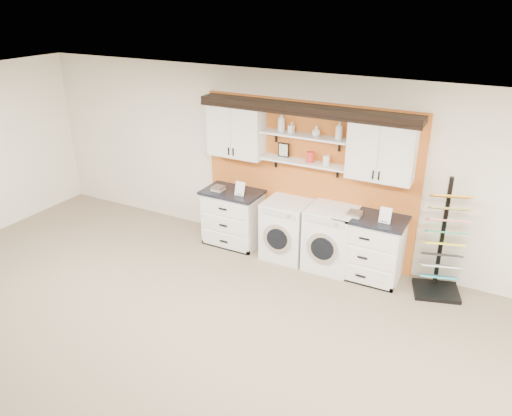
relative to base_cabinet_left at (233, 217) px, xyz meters
The scene contains 20 objects.
ceiling 4.47m from the base_cabinet_left, 72.76° to the right, with size 10.00×10.00×0.00m, color white.
wall_back 1.51m from the base_cabinet_left, 17.63° to the left, with size 10.00×10.00×0.00m, color silver.
accent_panel 1.39m from the base_cabinet_left, 16.00° to the left, with size 3.40×0.07×2.40m, color #C26021.
upper_cabinet_left 1.43m from the base_cabinet_left, 90.00° to the left, with size 0.90×0.35×0.84m.
upper_cabinet_right 2.67m from the base_cabinet_left, ahead, with size 0.90×0.35×0.84m.
shelf_lower 1.56m from the base_cabinet_left, ahead, with size 1.32×0.28×0.03m, color white.
shelf_upper 1.86m from the base_cabinet_left, ahead, with size 1.32×0.28×0.03m, color white.
crown_molding 2.19m from the base_cabinet_left, ahead, with size 3.30×0.41×0.13m.
picture_frame 1.44m from the base_cabinet_left, 14.85° to the left, with size 0.18×0.02×0.22m.
canister_red 1.70m from the base_cabinet_left, ahead, with size 0.11×0.11×0.16m, color red.
canister_cream 1.88m from the base_cabinet_left, ahead, with size 0.10×0.10×0.14m, color silver.
base_cabinet_left is the anchor object (origin of this frame).
base_cabinet_right 2.26m from the base_cabinet_left, ahead, with size 0.98×0.66×0.96m.
washer 0.96m from the base_cabinet_left, ahead, with size 0.66×0.71×0.93m.
dryer 1.68m from the base_cabinet_left, ahead, with size 0.69×0.71×0.96m.
sample_rack 3.24m from the base_cabinet_left, ahead, with size 0.72×0.65×1.65m.
soap_bottle_a 1.80m from the base_cabinet_left, 11.85° to the left, with size 0.11×0.11×0.28m, color silver.
soap_bottle_b 1.82m from the base_cabinet_left, ahead, with size 0.07×0.08×0.16m, color silver.
soap_bottle_c 2.04m from the base_cabinet_left, ahead, with size 0.12×0.12×0.15m, color silver.
soap_bottle_d 2.31m from the base_cabinet_left, ahead, with size 0.10×0.10×0.27m, color silver.
Camera 1 is at (2.67, -2.70, 3.87)m, focal length 35.00 mm.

